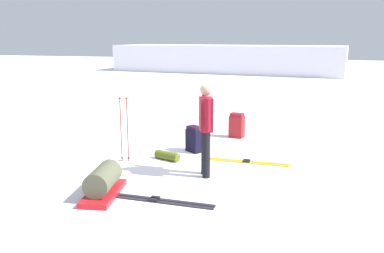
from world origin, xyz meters
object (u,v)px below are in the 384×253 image
at_px(ski_pair_near, 154,200).
at_px(gear_sled, 103,182).
at_px(sleeping_mat_rolled, 167,156).
at_px(skier_standing, 206,125).
at_px(ski_pair_far, 246,162).
at_px(backpack_large_dark, 195,139).
at_px(backpack_bright, 237,126).
at_px(ski_poles_planted_near, 124,126).

relative_size(ski_pair_near, gear_sled, 1.65).
distance_m(ski_pair_near, sleeping_mat_rolled, 2.12).
bearing_deg(sleeping_mat_rolled, gear_sled, -99.54).
xyz_separation_m(skier_standing, ski_pair_far, (0.62, 0.99, -0.94)).
relative_size(backpack_large_dark, gear_sled, 0.49).
height_order(ski_pair_far, backpack_bright, backpack_bright).
bearing_deg(ski_pair_far, ski_pair_near, -115.39).
relative_size(ski_pair_near, backpack_large_dark, 3.36).
height_order(ski_poles_planted_near, gear_sled, ski_poles_planted_near).
height_order(backpack_bright, sleeping_mat_rolled, backpack_bright).
xyz_separation_m(skier_standing, sleeping_mat_rolled, (-1.00, 0.71, -0.86)).
bearing_deg(ski_pair_near, ski_poles_planted_near, 126.66).
bearing_deg(ski_poles_planted_near, sleeping_mat_rolled, 20.08).
bearing_deg(gear_sled, ski_pair_near, 2.22).
bearing_deg(backpack_bright, ski_pair_far, -74.96).
height_order(ski_pair_far, gear_sled, gear_sled).
xyz_separation_m(backpack_large_dark, gear_sled, (-0.74, -2.84, -0.06)).
bearing_deg(gear_sled, backpack_large_dark, 75.47).
relative_size(ski_poles_planted_near, gear_sled, 1.13).
bearing_deg(backpack_large_dark, ski_poles_planted_near, -138.84).
bearing_deg(backpack_large_dark, ski_pair_far, -20.98).
xyz_separation_m(backpack_bright, ski_poles_planted_near, (-1.88, -2.59, 0.43)).
xyz_separation_m(skier_standing, gear_sled, (-1.35, -1.38, -0.73)).
bearing_deg(sleeping_mat_rolled, ski_pair_near, -76.28).
bearing_deg(backpack_bright, gear_sled, -107.98).
xyz_separation_m(ski_poles_planted_near, gear_sled, (0.46, -1.80, -0.51)).
height_order(skier_standing, gear_sled, skier_standing).
height_order(skier_standing, ski_pair_far, skier_standing).
relative_size(skier_standing, ski_poles_planted_near, 1.28).
bearing_deg(skier_standing, ski_poles_planted_near, 166.93).
distance_m(backpack_large_dark, gear_sled, 2.93).
height_order(ski_pair_near, backpack_large_dark, backpack_large_dark).
xyz_separation_m(ski_pair_near, ski_poles_planted_near, (-1.31, 1.76, 0.72)).
bearing_deg(skier_standing, gear_sled, -134.37).
distance_m(ski_pair_far, backpack_bright, 2.10).
distance_m(backpack_large_dark, sleeping_mat_rolled, 0.86).
bearing_deg(backpack_bright, ski_pair_near, -97.44).
bearing_deg(ski_pair_near, gear_sled, -177.78).
relative_size(backpack_bright, sleeping_mat_rolled, 1.13).
relative_size(skier_standing, sleeping_mat_rolled, 3.09).
xyz_separation_m(backpack_large_dark, backpack_bright, (0.69, 1.54, 0.02)).
relative_size(skier_standing, backpack_large_dark, 2.94).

